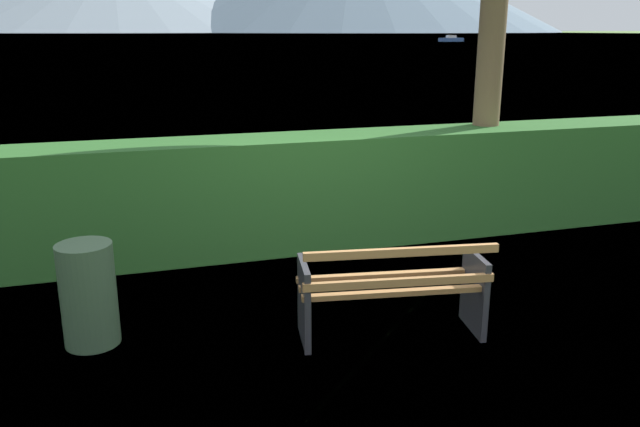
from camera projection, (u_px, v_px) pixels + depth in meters
The scene contains 6 objects.
ground_plane at pixel (389, 333), 5.40m from camera, with size 1400.00×1400.00×0.00m, color #567A38.
water_surface at pixel (121, 35), 287.81m from camera, with size 620.00×620.00×0.00m, color #7A99A8.
park_bench at pixel (392, 290), 5.23m from camera, with size 1.59×0.79×0.87m.
hedge_row at pixel (308, 191), 7.49m from camera, with size 12.92×0.81×1.30m, color #285B23.
trash_bin at pixel (88, 294), 5.13m from camera, with size 0.44×0.44×0.85m, color #385138.
sailboat_mid at pixel (451, 39), 130.28m from camera, with size 5.07×1.96×1.28m.
Camera 1 is at (-2.00, -4.53, 2.47)m, focal length 36.02 mm.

